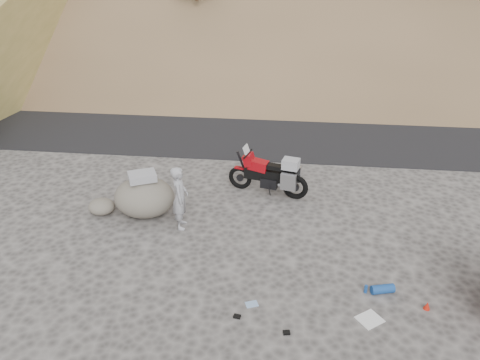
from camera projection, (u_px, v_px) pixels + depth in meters
The scene contains 13 objects.
ground at pixel (257, 260), 11.13m from camera, with size 140.00×140.00×0.00m, color #3F3C3B.
road at pixel (274, 126), 19.07m from camera, with size 120.00×7.00×0.05m, color black.
motorcycle at pixel (271, 175), 13.73m from camera, with size 2.43×1.06×1.47m.
man at pixel (182, 226), 12.45m from camera, with size 0.63×0.42×1.74m, color #9A9A9F.
boulder at pixel (144, 197), 12.73m from camera, with size 1.93×1.74×1.25m.
small_rock at pixel (102, 207), 12.92m from camera, with size 0.93×0.89×0.44m.
gear_white_cloth at pixel (370, 319), 9.39m from camera, with size 0.47×0.42×0.02m, color white.
gear_blue_mat at pixel (383, 289), 10.06m from camera, with size 0.20×0.20×0.50m, color navy.
gear_bottle at pixel (366, 289), 10.07m from camera, with size 0.07×0.07×0.19m, color navy.
gear_funnel at pixel (427, 306), 9.63m from camera, with size 0.14×0.14×0.18m, color red.
gear_glove_a at pixel (237, 316), 9.44m from camera, with size 0.14×0.10×0.04m, color black.
gear_glove_b at pixel (287, 333), 9.05m from camera, with size 0.13×0.10×0.04m, color black.
gear_blue_cloth at pixel (252, 304), 9.78m from camera, with size 0.26×0.19×0.01m, color #84A4CC.
Camera 1 is at (0.58, -8.99, 6.82)m, focal length 35.00 mm.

